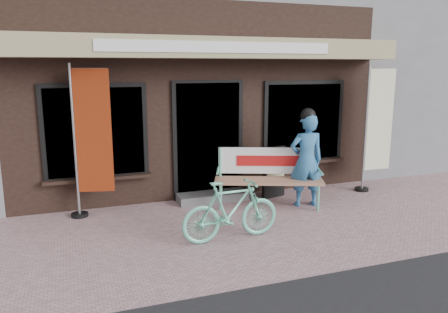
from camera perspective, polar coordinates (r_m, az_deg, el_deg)
name	(u,v)px	position (r m, az deg, el deg)	size (l,w,h in m)	color
ground	(249,234)	(6.60, 3.27, -10.05)	(70.00, 70.00, 0.00)	#AF868C
storefront	(170,43)	(10.89, -7.05, 14.51)	(7.00, 6.77, 6.00)	black
neighbor_right_near	(430,55)	(15.59, 25.36, 11.92)	(10.00, 7.00, 5.60)	slate
bench	(268,172)	(7.78, 5.82, -2.07)	(1.93, 1.13, 1.02)	#61BFA0
person	(306,158)	(7.79, 10.70, -0.26)	(0.65, 0.48, 1.74)	teal
bicycle	(231,210)	(6.24, 0.91, -7.04)	(0.41, 1.46, 0.88)	#61BFA0
nobori_red	(91,140)	(7.34, -17.03, 2.12)	(0.74, 0.33, 2.50)	gray
nobori_cream	(377,127)	(9.09, 19.33, 3.70)	(0.73, 0.28, 2.48)	gray
menu_stand	(274,172)	(8.28, 6.54, -1.97)	(0.49, 0.21, 0.97)	black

